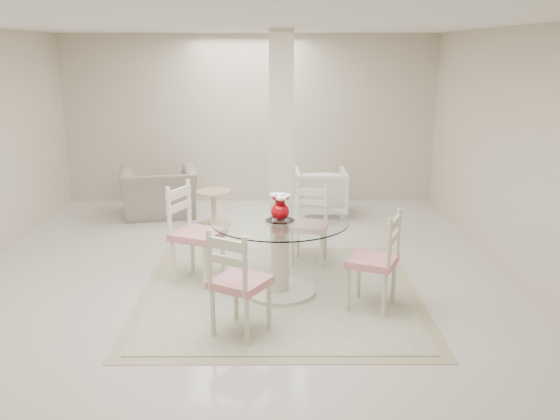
{
  "coord_description": "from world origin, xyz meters",
  "views": [
    {
      "loc": [
        0.45,
        -6.13,
        2.46
      ],
      "look_at": [
        0.48,
        -0.22,
        0.85
      ],
      "focal_mm": 38.0,
      "sensor_mm": 36.0,
      "label": 1
    }
  ],
  "objects_px": {
    "dining_chair_east": "(380,254)",
    "dining_chair_west": "(191,226)",
    "recliner_taupe": "(159,192)",
    "red_vase": "(280,207)",
    "dining_chair_south": "(236,276)",
    "column": "(281,140)",
    "dining_chair_north": "(311,219)",
    "dining_table": "(280,257)",
    "armchair_white": "(321,192)",
    "side_table": "(214,210)"
  },
  "relations": [
    {
      "from": "dining_chair_west",
      "to": "side_table",
      "type": "height_order",
      "value": "dining_chair_west"
    },
    {
      "from": "recliner_taupe",
      "to": "armchair_white",
      "type": "relative_size",
      "value": 1.42
    },
    {
      "from": "column",
      "to": "dining_table",
      "type": "relative_size",
      "value": 1.94
    },
    {
      "from": "recliner_taupe",
      "to": "dining_chair_west",
      "type": "bearing_deg",
      "value": 95.99
    },
    {
      "from": "dining_table",
      "to": "armchair_white",
      "type": "relative_size",
      "value": 1.78
    },
    {
      "from": "recliner_taupe",
      "to": "armchair_white",
      "type": "bearing_deg",
      "value": 168.95
    },
    {
      "from": "dining_chair_west",
      "to": "dining_chair_south",
      "type": "bearing_deg",
      "value": -133.09
    },
    {
      "from": "recliner_taupe",
      "to": "armchair_white",
      "type": "xyz_separation_m",
      "value": [
        2.45,
        0.05,
        -0.0
      ]
    },
    {
      "from": "column",
      "to": "dining_chair_north",
      "type": "xyz_separation_m",
      "value": [
        0.34,
        -0.77,
        -0.81
      ]
    },
    {
      "from": "dining_chair_west",
      "to": "column",
      "type": "bearing_deg",
      "value": -12.46
    },
    {
      "from": "dining_chair_south",
      "to": "recliner_taupe",
      "type": "bearing_deg",
      "value": -39.5
    },
    {
      "from": "dining_table",
      "to": "armchair_white",
      "type": "bearing_deg",
      "value": 78.36
    },
    {
      "from": "dining_chair_north",
      "to": "armchair_white",
      "type": "distance_m",
      "value": 2.14
    },
    {
      "from": "column",
      "to": "side_table",
      "type": "xyz_separation_m",
      "value": [
        -0.96,
        0.74,
        -1.11
      ]
    },
    {
      "from": "dining_table",
      "to": "side_table",
      "type": "relative_size",
      "value": 2.7
    },
    {
      "from": "dining_chair_east",
      "to": "dining_chair_west",
      "type": "relative_size",
      "value": 0.91
    },
    {
      "from": "side_table",
      "to": "red_vase",
      "type": "bearing_deg",
      "value": -69.17
    },
    {
      "from": "dining_chair_east",
      "to": "armchair_white",
      "type": "xyz_separation_m",
      "value": [
        -0.32,
        3.44,
        -0.22
      ]
    },
    {
      "from": "dining_chair_north",
      "to": "column",
      "type": "bearing_deg",
      "value": 125.38
    },
    {
      "from": "dining_chair_west",
      "to": "recliner_taupe",
      "type": "relative_size",
      "value": 1.08
    },
    {
      "from": "dining_chair_east",
      "to": "dining_chair_west",
      "type": "distance_m",
      "value": 2.05
    },
    {
      "from": "armchair_white",
      "to": "dining_chair_west",
      "type": "bearing_deg",
      "value": 58.64
    },
    {
      "from": "red_vase",
      "to": "armchair_white",
      "type": "relative_size",
      "value": 0.36
    },
    {
      "from": "recliner_taupe",
      "to": "dining_table",
      "type": "bearing_deg",
      "value": 108.95
    },
    {
      "from": "red_vase",
      "to": "recliner_taupe",
      "type": "bearing_deg",
      "value": 121.11
    },
    {
      "from": "side_table",
      "to": "column",
      "type": "bearing_deg",
      "value": -37.75
    },
    {
      "from": "recliner_taupe",
      "to": "dining_chair_east",
      "type": "bearing_deg",
      "value": 117.06
    },
    {
      "from": "dining_chair_west",
      "to": "dining_chair_south",
      "type": "xyz_separation_m",
      "value": [
        0.57,
        -1.32,
        -0.05
      ]
    },
    {
      "from": "recliner_taupe",
      "to": "side_table",
      "type": "xyz_separation_m",
      "value": [
        0.88,
        -0.55,
        -0.12
      ]
    },
    {
      "from": "column",
      "to": "dining_chair_north",
      "type": "bearing_deg",
      "value": -66.34
    },
    {
      "from": "dining_chair_east",
      "to": "recliner_taupe",
      "type": "bearing_deg",
      "value": -116.72
    },
    {
      "from": "dining_table",
      "to": "dining_chair_west",
      "type": "xyz_separation_m",
      "value": [
        -0.96,
        0.38,
        0.22
      ]
    },
    {
      "from": "dining_chair_west",
      "to": "dining_chair_east",
      "type": "bearing_deg",
      "value": -88.06
    },
    {
      "from": "red_vase",
      "to": "dining_chair_west",
      "type": "distance_m",
      "value": 1.07
    },
    {
      "from": "recliner_taupe",
      "to": "red_vase",
      "type": "bearing_deg",
      "value": 108.96
    },
    {
      "from": "dining_chair_west",
      "to": "dining_chair_south",
      "type": "distance_m",
      "value": 1.44
    },
    {
      "from": "column",
      "to": "armchair_white",
      "type": "relative_size",
      "value": 3.46
    },
    {
      "from": "dining_chair_south",
      "to": "armchair_white",
      "type": "relative_size",
      "value": 1.4
    },
    {
      "from": "dining_chair_east",
      "to": "dining_chair_south",
      "type": "xyz_separation_m",
      "value": [
        -1.33,
        -0.57,
        0.0
      ]
    },
    {
      "from": "dining_chair_north",
      "to": "dining_chair_south",
      "type": "distance_m",
      "value": 2.04
    },
    {
      "from": "dining_chair_south",
      "to": "red_vase",
      "type": "bearing_deg",
      "value": -81.55
    },
    {
      "from": "red_vase",
      "to": "dining_chair_north",
      "type": "xyz_separation_m",
      "value": [
        0.36,
        0.95,
        -0.4
      ]
    },
    {
      "from": "dining_chair_south",
      "to": "side_table",
      "type": "distance_m",
      "value": 3.47
    },
    {
      "from": "dining_chair_east",
      "to": "dining_chair_west",
      "type": "xyz_separation_m",
      "value": [
        -1.9,
        0.75,
        0.05
      ]
    },
    {
      "from": "side_table",
      "to": "dining_table",
      "type": "bearing_deg",
      "value": -69.19
    },
    {
      "from": "column",
      "to": "dining_chair_north",
      "type": "distance_m",
      "value": 1.17
    },
    {
      "from": "dining_chair_east",
      "to": "dining_chair_west",
      "type": "height_order",
      "value": "dining_chair_west"
    },
    {
      "from": "red_vase",
      "to": "armchair_white",
      "type": "distance_m",
      "value": 3.18
    },
    {
      "from": "recliner_taupe",
      "to": "dining_chair_south",
      "type": "bearing_deg",
      "value": 97.77
    },
    {
      "from": "red_vase",
      "to": "dining_chair_east",
      "type": "relative_size",
      "value": 0.26
    }
  ]
}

